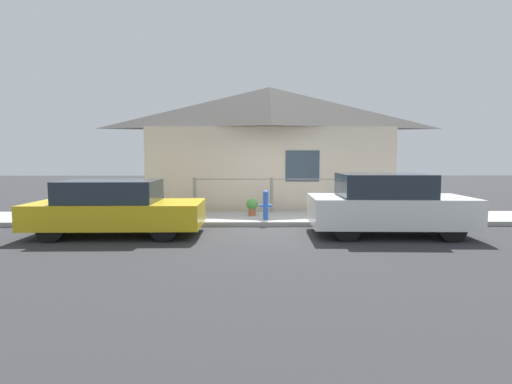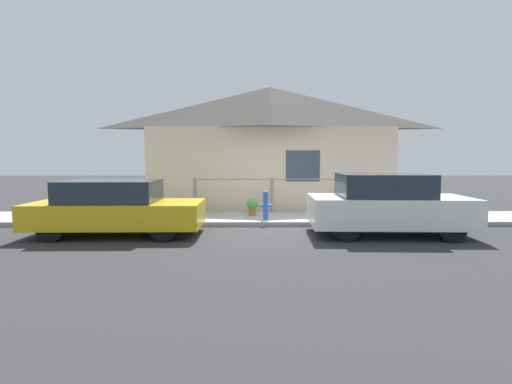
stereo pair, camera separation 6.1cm
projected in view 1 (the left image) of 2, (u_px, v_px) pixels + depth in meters
ground_plane at (275, 227)px, 10.54m from camera, size 60.00×60.00×0.00m
sidewalk at (273, 218)px, 11.60m from camera, size 24.00×2.12×0.13m
house at (270, 114)px, 13.76m from camera, size 8.58×2.23×4.26m
fence at (272, 193)px, 12.45m from camera, size 4.90×0.10×1.08m
car_left at (116, 208)px, 9.33m from camera, size 3.95×1.71×1.30m
car_right at (387, 205)px, 9.39m from camera, size 3.72×1.87×1.45m
fire_hydrant at (266, 204)px, 10.93m from camera, size 0.34×0.15×0.81m
potted_plant_near_hydrant at (252, 206)px, 11.70m from camera, size 0.34×0.34×0.51m
potted_plant_by_fence at (136, 203)px, 12.08m from camera, size 0.42×0.42×0.58m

